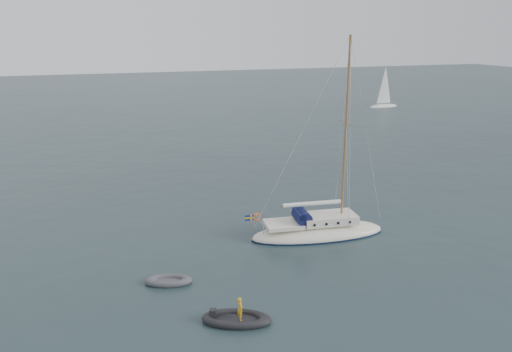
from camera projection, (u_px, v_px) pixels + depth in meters
name	position (u px, v px, depth m)	size (l,w,h in m)	color
ground	(292.00, 254.00, 32.08)	(300.00, 300.00, 0.00)	black
sailboat	(318.00, 221.00, 34.65)	(9.98, 2.99, 14.22)	silver
dinghy	(168.00, 281.00, 28.29)	(2.70, 1.22, 0.39)	#47474B
rib	(236.00, 318.00, 24.51)	(3.47, 1.58, 1.38)	black
distant_yacht_b	(384.00, 88.00, 92.75)	(6.27, 3.34, 8.30)	silver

